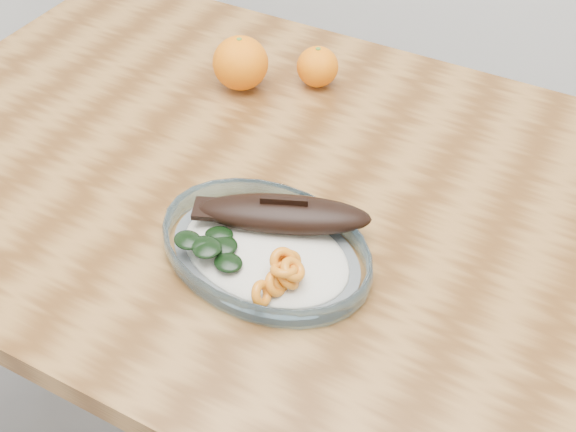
# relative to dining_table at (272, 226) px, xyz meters

# --- Properties ---
(dining_table) EXTENTS (1.20, 0.80, 0.75)m
(dining_table) POSITION_rel_dining_table_xyz_m (0.00, 0.00, 0.00)
(dining_table) COLOR #5A3515
(dining_table) RESTS_ON ground
(plated_meal) EXTENTS (0.55, 0.55, 0.08)m
(plated_meal) POSITION_rel_dining_table_xyz_m (0.07, -0.14, 0.12)
(plated_meal) COLOR white
(plated_meal) RESTS_ON dining_table
(orange_left) EXTENTS (0.09, 0.09, 0.09)m
(orange_left) POSITION_rel_dining_table_xyz_m (-0.15, 0.17, 0.14)
(orange_left) COLOR orange
(orange_left) RESTS_ON dining_table
(orange_right) EXTENTS (0.07, 0.07, 0.07)m
(orange_right) POSITION_rel_dining_table_xyz_m (-0.04, 0.24, 0.13)
(orange_right) COLOR orange
(orange_right) RESTS_ON dining_table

